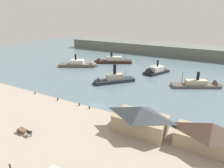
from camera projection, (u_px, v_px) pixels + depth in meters
ground_plane at (95, 105)px, 74.24m from camera, size 320.00×320.00×0.00m
quay_promenade at (51, 133)px, 55.99m from camera, size 110.00×36.00×1.20m
seawall_edge at (89, 108)px, 71.12m from camera, size 110.00×0.80×1.00m
ferry_shed_customs_shed at (141, 119)px, 54.77m from camera, size 14.40×8.74×7.57m
ferry_shed_central_terminal at (211, 136)px, 47.77m from camera, size 16.35×7.97×7.03m
horse_cart at (25, 131)px, 54.45m from camera, size 5.62×1.52×1.87m
pedestrian_near_east_shed at (10, 166)px, 42.11m from camera, size 0.41×0.41×1.65m
mooring_post_west at (35, 93)px, 81.29m from camera, size 0.44×0.44×0.90m
mooring_post_center_west at (79, 104)px, 71.20m from camera, size 0.44×0.44×0.90m
mooring_post_east at (89, 107)px, 68.93m from camera, size 0.44×0.44×0.90m
mooring_post_center_east at (58, 99)px, 75.45m from camera, size 0.44×0.44×0.90m
ferry_departing_north at (110, 80)px, 97.39m from camera, size 17.97×19.33×10.69m
ferry_mid_harbor at (110, 61)px, 136.09m from camera, size 25.59×17.12×9.18m
ferry_moored_west at (154, 72)px, 111.89m from camera, size 12.48×17.62×9.89m
ferry_moored_east at (203, 85)px, 92.34m from camera, size 23.48×16.21×9.15m
ferry_approaching_west at (82, 64)px, 127.18m from camera, size 24.88×17.35×10.00m
far_headland at (170, 49)px, 163.16m from camera, size 180.00×24.00×8.00m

